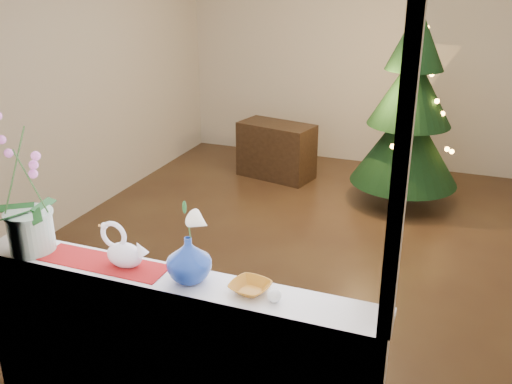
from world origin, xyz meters
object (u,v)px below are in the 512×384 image
paperweight (274,296)px  swan (124,246)px  xmas_tree (410,109)px  amber_dish (250,288)px  orchid_pot (24,186)px  blue_vase (189,256)px  side_table (276,150)px

paperweight → swan: bearing=177.1°
xmas_tree → amber_dish: bearing=-94.3°
orchid_pot → swan: 0.62m
paperweight → amber_dish: (-0.13, 0.04, -0.01)m
blue_vase → side_table: bearing=103.1°
paperweight → orchid_pot: bearing=179.7°
amber_dish → side_table: size_ratio=0.18×
amber_dish → side_table: amber_dish is taller
amber_dish → xmas_tree: 3.67m
paperweight → blue_vase: bearing=175.7°
side_table → blue_vase: bearing=-64.5°
paperweight → side_table: paperweight is taller
amber_dish → side_table: (-1.23, 3.92, -0.62)m
orchid_pot → paperweight: orchid_pot is taller
blue_vase → xmas_tree: size_ratio=0.13×
orchid_pot → xmas_tree: 4.00m
swan → xmas_tree: size_ratio=0.13×
blue_vase → paperweight: 0.46m
paperweight → xmas_tree: size_ratio=0.03×
paperweight → amber_dish: paperweight is taller
blue_vase → amber_dish: size_ratio=1.66×
blue_vase → amber_dish: bearing=1.0°
amber_dish → side_table: 4.15m
orchid_pot → paperweight: size_ratio=11.27×
orchid_pot → paperweight: bearing=-0.3°
swan → blue_vase: bearing=-24.6°
swan → orchid_pot: bearing=159.8°
paperweight → xmas_tree: bearing=87.8°
paperweight → xmas_tree: (0.14, 3.70, 0.06)m
blue_vase → amber_dish: (0.32, 0.01, -0.11)m
swan → paperweight: size_ratio=4.02×
amber_dish → xmas_tree: bearing=85.7°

